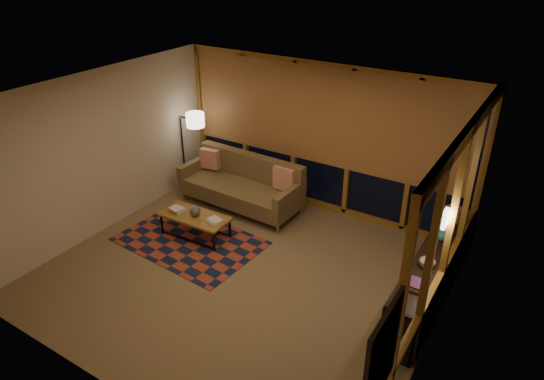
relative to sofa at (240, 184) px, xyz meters
The scene contains 21 objects.
floor 2.09m from the sofa, 53.60° to the right, with size 5.50×5.00×0.01m, color brown.
ceiling 3.03m from the sofa, 53.60° to the right, with size 5.50×5.00×0.01m, color silver.
walls 2.23m from the sofa, 53.60° to the right, with size 5.51×5.01×2.70m.
window_wall_back 1.69m from the sofa, 32.98° to the left, with size 5.30×0.16×2.60m, color olive, non-canonical shape.
window_wall_right 4.13m from the sofa, 15.01° to the right, with size 0.16×3.70×2.60m, color olive, non-canonical shape.
wall_art 5.34m from the sofa, 41.69° to the right, with size 0.06×0.74×0.94m, color red, non-canonical shape.
wall_sconce 4.16m from the sofa, 17.30° to the right, with size 0.12×0.18×0.22m, color beige, non-canonical shape.
sofa is the anchor object (origin of this frame).
pillow_left 0.89m from the sofa, 166.77° to the left, with size 0.38×0.13×0.38m, color red, non-canonical shape.
pillow_right 0.87m from the sofa, 14.79° to the left, with size 0.42×0.14×0.42m, color red, non-canonical shape.
area_rug 1.49m from the sofa, 91.16° to the right, with size 2.29×1.53×0.01m, color #973925.
coffee_table 1.25m from the sofa, 92.67° to the right, with size 1.18×0.54×0.39m, color olive, non-canonical shape.
book_stack_a 1.33m from the sofa, 107.36° to the right, with size 0.26×0.20×0.08m, color silver, non-canonical shape.
book_stack_b 1.26m from the sofa, 73.93° to the right, with size 0.25×0.20×0.05m, color silver, non-canonical shape.
ceramic_pot 1.22m from the sofa, 91.95° to the right, with size 0.17×0.17×0.17m, color black.
floor_lamp 1.54m from the sofa, behind, with size 0.53×0.35×1.58m, color black, non-canonical shape.
bookshelf 3.76m from the sofa, ahead, with size 0.40×2.94×0.73m, color black, non-canonical shape.
basket 3.71m from the sofa, ahead, with size 0.27×0.27×0.20m, color #A97743.
teal_bowl 3.74m from the sofa, ahead, with size 0.15×0.15×0.15m, color #217778.
vase 3.88m from the sofa, 16.30° to the right, with size 0.20×0.20×0.21m, color #9E8469.
shelf_book_stack 4.03m from the sofa, 22.75° to the right, with size 0.17×0.25×0.07m, color silver, non-canonical shape.
Camera 1 is at (3.49, -4.76, 4.46)m, focal length 32.00 mm.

